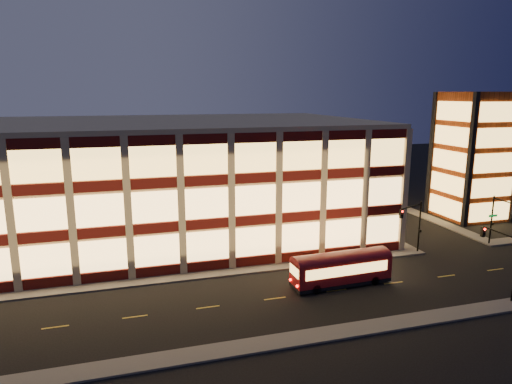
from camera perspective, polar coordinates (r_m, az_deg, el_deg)
name	(u,v)px	position (r m, az deg, el deg)	size (l,w,h in m)	color
ground	(217,278)	(45.81, -4.92, -10.64)	(200.00, 200.00, 0.00)	black
sidewalk_office_south	(185,277)	(46.26, -8.88, -10.42)	(54.00, 2.00, 0.15)	#514F4C
sidewalk_office_east	(347,216)	(68.54, 11.30, -2.99)	(2.00, 30.00, 0.15)	#514F4C
sidewalk_tower_west	(411,211)	(74.19, 18.86, -2.25)	(2.00, 30.00, 0.15)	#514F4C
sidewalk_near	(253,346)	(34.46, -0.34, -18.65)	(100.00, 2.00, 0.15)	#514F4C
office_building	(167,177)	(59.52, -11.08, 1.81)	(50.45, 30.45, 14.50)	tan
stair_tower	(473,156)	(72.40, 25.50, 4.06)	(8.60, 8.60, 18.00)	#8C3814
traffic_signal_far	(413,220)	(53.34, 19.05, -3.30)	(3.79, 1.87, 6.00)	black
traffic_signal_right	(502,214)	(59.90, 28.39, -2.47)	(1.20, 4.37, 6.00)	black
traffic_signal_near	(503,252)	(45.96, 28.51, -6.57)	(0.32, 4.45, 6.00)	black
trolley_bus	(341,267)	(44.18, 10.59, -9.18)	(9.67, 2.87, 3.24)	maroon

